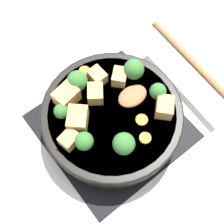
% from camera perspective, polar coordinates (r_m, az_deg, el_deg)
% --- Properties ---
extents(ground_plane, '(2.40, 2.40, 0.00)m').
position_cam_1_polar(ground_plane, '(0.75, 0.00, -2.66)').
color(ground_plane, silver).
extents(front_burner_grate, '(0.31, 0.31, 0.03)m').
position_cam_1_polar(front_burner_grate, '(0.73, 0.00, -2.31)').
color(front_burner_grate, black).
rests_on(front_burner_grate, ground_plane).
extents(skillet_pan, '(0.38, 0.41, 0.06)m').
position_cam_1_polar(skillet_pan, '(0.69, 0.00, -1.04)').
color(skillet_pan, black).
rests_on(skillet_pan, front_burner_grate).
extents(wooden_spoon, '(0.21, 0.26, 0.02)m').
position_cam_1_polar(wooden_spoon, '(0.71, 10.12, 6.81)').
color(wooden_spoon, olive).
rests_on(wooden_spoon, skillet_pan).
extents(tofu_cube_center_large, '(0.06, 0.06, 0.04)m').
position_cam_1_polar(tofu_cube_center_large, '(0.64, -6.28, -1.30)').
color(tofu_cube_center_large, tan).
rests_on(tofu_cube_center_large, skillet_pan).
extents(tofu_cube_near_handle, '(0.05, 0.05, 0.03)m').
position_cam_1_polar(tofu_cube_near_handle, '(0.67, -3.06, 3.38)').
color(tofu_cube_near_handle, tan).
rests_on(tofu_cube_near_handle, skillet_pan).
extents(tofu_cube_east_chunk, '(0.06, 0.05, 0.04)m').
position_cam_1_polar(tofu_cube_east_chunk, '(0.67, -8.32, 2.84)').
color(tofu_cube_east_chunk, tan).
rests_on(tofu_cube_east_chunk, skillet_pan).
extents(tofu_cube_west_chunk, '(0.04, 0.04, 0.03)m').
position_cam_1_polar(tofu_cube_west_chunk, '(0.63, -7.58, -5.24)').
color(tofu_cube_west_chunk, tan).
rests_on(tofu_cube_west_chunk, skillet_pan).
extents(tofu_cube_back_piece, '(0.05, 0.05, 0.03)m').
position_cam_1_polar(tofu_cube_back_piece, '(0.69, 1.39, 6.42)').
color(tofu_cube_back_piece, tan).
rests_on(tofu_cube_back_piece, skillet_pan).
extents(tofu_cube_front_piece, '(0.06, 0.06, 0.04)m').
position_cam_1_polar(tofu_cube_front_piece, '(0.66, 9.58, 0.89)').
color(tofu_cube_front_piece, tan).
rests_on(tofu_cube_front_piece, skillet_pan).
extents(tofu_cube_mid_small, '(0.03, 0.04, 0.03)m').
position_cam_1_polar(tofu_cube_mid_small, '(0.69, -2.69, 6.49)').
color(tofu_cube_mid_small, tan).
rests_on(tofu_cube_mid_small, skillet_pan).
extents(broccoli_floret_near_spoon, '(0.04, 0.04, 0.04)m').
position_cam_1_polar(broccoli_floret_near_spoon, '(0.67, 8.38, 3.73)').
color(broccoli_floret_near_spoon, '#709956').
rests_on(broccoli_floret_near_spoon, skillet_pan).
extents(broccoli_floret_center_top, '(0.04, 0.04, 0.05)m').
position_cam_1_polar(broccoli_floret_center_top, '(0.67, -6.36, 5.66)').
color(broccoli_floret_center_top, '#709956').
rests_on(broccoli_floret_center_top, skillet_pan).
extents(broccoli_floret_east_rim, '(0.05, 0.05, 0.05)m').
position_cam_1_polar(broccoli_floret_east_rim, '(0.61, 2.17, -5.82)').
color(broccoli_floret_east_rim, '#709956').
rests_on(broccoli_floret_east_rim, skillet_pan).
extents(broccoli_floret_west_rim, '(0.05, 0.05, 0.05)m').
position_cam_1_polar(broccoli_floret_west_rim, '(0.69, 4.02, 7.78)').
color(broccoli_floret_west_rim, '#709956').
rests_on(broccoli_floret_west_rim, skillet_pan).
extents(broccoli_floret_north_edge, '(0.04, 0.04, 0.05)m').
position_cam_1_polar(broccoli_floret_north_edge, '(0.62, -5.12, -5.34)').
color(broccoli_floret_north_edge, '#709956').
rests_on(broccoli_floret_north_edge, skillet_pan).
extents(broccoli_floret_south_cluster, '(0.03, 0.03, 0.04)m').
position_cam_1_polar(broccoli_floret_south_cluster, '(0.65, -9.21, 0.13)').
color(broccoli_floret_south_cluster, '#709956').
rests_on(broccoli_floret_south_cluster, skillet_pan).
extents(carrot_slice_orange_thin, '(0.02, 0.02, 0.01)m').
position_cam_1_polar(carrot_slice_orange_thin, '(0.65, 6.08, -4.76)').
color(carrot_slice_orange_thin, orange).
rests_on(carrot_slice_orange_thin, skillet_pan).
extents(carrot_slice_near_center, '(0.03, 0.03, 0.01)m').
position_cam_1_polar(carrot_slice_near_center, '(0.66, 5.45, -1.45)').
color(carrot_slice_near_center, orange).
rests_on(carrot_slice_near_center, skillet_pan).
extents(carrot_slice_edge_slice, '(0.03, 0.03, 0.01)m').
position_cam_1_polar(carrot_slice_edge_slice, '(0.72, -5.06, 7.46)').
color(carrot_slice_edge_slice, orange).
rests_on(carrot_slice_edge_slice, skillet_pan).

